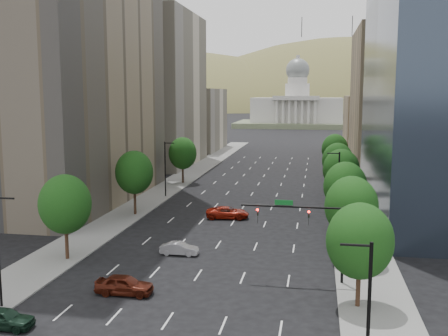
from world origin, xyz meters
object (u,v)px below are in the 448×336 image
Objects in this scene: traffic_signal at (315,226)px; car_red_far at (228,213)px; car_dkgrn at (4,318)px; car_maroon at (124,285)px; capitol at (297,110)px; car_silver at (179,249)px.

traffic_signal is 1.59× the size of car_red_far.
car_dkgrn is 0.90× the size of car_maroon.
capitol is at bearing -7.06° from car_red_far.
traffic_signal reaches higher than car_dkgrn.
capitol is (-10.53, 219.71, 3.40)m from traffic_signal.
car_maroon reaches higher than car_red_far.
traffic_signal reaches higher than car_maroon.
capitol is 214.24m from car_silver.
capitol is 12.28× the size of car_maroon.
car_red_far reaches higher than car_dkgrn.
traffic_signal is 15.59m from car_silver.
traffic_signal reaches higher than car_red_far.
car_red_far is at bearing -90.32° from capitol.
traffic_signal reaches higher than car_silver.
car_silver is (1.71, 11.28, -0.17)m from car_maroon.
capitol reaches higher than car_red_far.
capitol is 10.47× the size of car_red_far.
car_maroon is 0.85× the size of car_red_far.
car_dkgrn is at bearing -92.75° from capitol.
car_maroon is (-5.00, -225.35, -7.75)m from capitol.
car_dkgrn is (-21.73, -13.23, -4.42)m from traffic_signal.
car_dkgrn reaches higher than car_silver.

